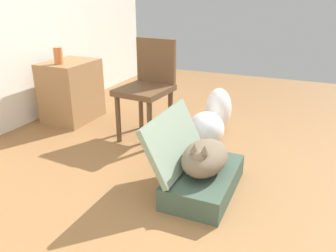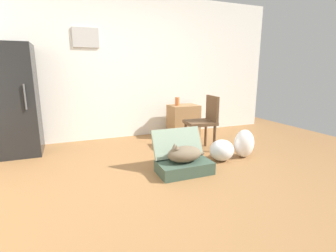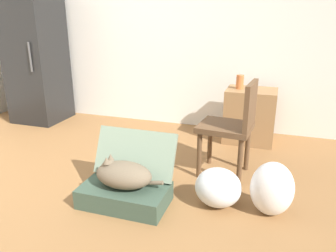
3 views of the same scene
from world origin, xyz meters
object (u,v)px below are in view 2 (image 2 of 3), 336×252
object	(u,v)px
chair	(204,120)
side_table	(183,121)
plastic_bag_clear	(244,144)
cat	(184,154)
refrigerator	(15,101)
vase_tall	(177,101)
plastic_bag_white	(222,150)
suitcase_base	(184,167)

from	to	relation	value
chair	side_table	bearing A→B (deg)	-179.33
plastic_bag_clear	chair	world-z (taller)	chair
cat	refrigerator	distance (m)	2.63
vase_tall	plastic_bag_white	bearing A→B (deg)	-88.22
side_table	vase_tall	world-z (taller)	vase_tall
vase_tall	chair	size ratio (longest dim) A/B	0.18
refrigerator	plastic_bag_white	bearing A→B (deg)	-27.67
suitcase_base	plastic_bag_clear	distance (m)	1.10
side_table	suitcase_base	bearing A→B (deg)	-114.92
refrigerator	side_table	bearing A→B (deg)	1.03
cat	chair	xyz separation A→B (m)	(0.71, 0.75, 0.23)
cat	refrigerator	world-z (taller)	refrigerator
refrigerator	vase_tall	bearing A→B (deg)	1.03
vase_tall	cat	bearing A→B (deg)	-111.21
suitcase_base	cat	bearing A→B (deg)	177.55
plastic_bag_clear	chair	xyz separation A→B (m)	(-0.37, 0.54, 0.27)
suitcase_base	plastic_bag_white	xyz separation A→B (m)	(0.68, 0.21, 0.08)
suitcase_base	side_table	world-z (taller)	side_table
suitcase_base	vase_tall	distance (m)	1.88
refrigerator	vase_tall	distance (m)	2.65
cat	plastic_bag_clear	bearing A→B (deg)	11.02
refrigerator	plastic_bag_clear	bearing A→B (deg)	-24.57
vase_tall	side_table	bearing A→B (deg)	1.15
cat	chair	world-z (taller)	chair
refrigerator	side_table	xyz separation A→B (m)	(2.78, 0.05, -0.51)
suitcase_base	refrigerator	world-z (taller)	refrigerator
chair	plastic_bag_white	bearing A→B (deg)	3.70
plastic_bag_white	side_table	world-z (taller)	side_table
suitcase_base	plastic_bag_white	bearing A→B (deg)	16.79
chair	suitcase_base	bearing A→B (deg)	-37.51
side_table	chair	world-z (taller)	chair
cat	vase_tall	world-z (taller)	vase_tall
vase_tall	suitcase_base	bearing A→B (deg)	-110.97
plastic_bag_white	vase_tall	bearing A→B (deg)	91.78
refrigerator	vase_tall	size ratio (longest dim) A/B	10.46
plastic_bag_white	plastic_bag_clear	world-z (taller)	plastic_bag_clear
suitcase_base	refrigerator	distance (m)	2.68
suitcase_base	cat	world-z (taller)	cat
cat	plastic_bag_white	size ratio (longest dim) A/B	1.47
suitcase_base	plastic_bag_white	distance (m)	0.72
plastic_bag_clear	plastic_bag_white	bearing A→B (deg)	-179.41
plastic_bag_white	vase_tall	world-z (taller)	vase_tall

